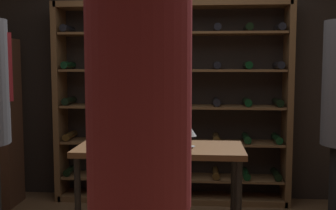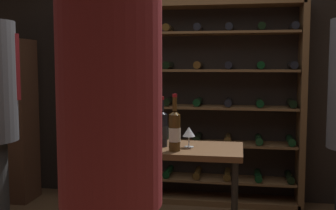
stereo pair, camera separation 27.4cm
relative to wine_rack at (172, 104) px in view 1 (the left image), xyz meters
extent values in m
cube|color=black|center=(0.11, 0.21, 0.45)|extent=(4.81, 0.10, 2.97)
cube|color=brown|center=(-1.21, 0.00, 0.01)|extent=(0.06, 0.32, 2.09)
cube|color=brown|center=(1.19, 0.00, 0.01)|extent=(0.06, 0.32, 2.09)
cube|color=brown|center=(-0.01, 0.00, 1.03)|extent=(2.40, 0.32, 0.06)
cube|color=brown|center=(-0.01, 0.00, -1.01)|extent=(2.40, 0.32, 0.06)
cube|color=brown|center=(-0.01, 0.00, -0.78)|extent=(2.32, 0.32, 0.02)
cylinder|color=black|center=(-1.11, 0.00, -0.73)|extent=(0.08, 0.30, 0.08)
cylinder|color=black|center=(-0.79, 0.00, -0.73)|extent=(0.08, 0.30, 0.08)
cylinder|color=black|center=(-0.48, 0.00, -0.73)|extent=(0.08, 0.30, 0.08)
cylinder|color=black|center=(-0.17, 0.00, -0.73)|extent=(0.08, 0.30, 0.08)
cylinder|color=#4C3314|center=(0.15, 0.00, -0.73)|extent=(0.08, 0.30, 0.08)
cylinder|color=#4C3314|center=(0.46, 0.00, -0.73)|extent=(0.08, 0.30, 0.08)
cylinder|color=black|center=(0.77, 0.00, -0.73)|extent=(0.08, 0.30, 0.08)
cylinder|color=black|center=(1.09, 0.00, -0.73)|extent=(0.08, 0.30, 0.08)
cube|color=brown|center=(-0.01, 0.00, -0.40)|extent=(2.32, 0.32, 0.02)
cylinder|color=#4C3314|center=(-1.11, 0.00, -0.35)|extent=(0.08, 0.30, 0.08)
cylinder|color=#4C3314|center=(-0.79, 0.00, -0.35)|extent=(0.08, 0.30, 0.08)
cylinder|color=black|center=(-0.48, 0.00, -0.35)|extent=(0.08, 0.30, 0.08)
cylinder|color=black|center=(-0.17, 0.00, -0.35)|extent=(0.08, 0.30, 0.08)
cylinder|color=black|center=(0.15, 0.00, -0.35)|extent=(0.08, 0.30, 0.08)
cylinder|color=#4C3314|center=(0.46, 0.00, -0.35)|extent=(0.08, 0.30, 0.08)
cylinder|color=black|center=(0.77, 0.00, -0.35)|extent=(0.08, 0.30, 0.08)
cylinder|color=black|center=(1.09, 0.00, -0.35)|extent=(0.08, 0.30, 0.08)
cube|color=brown|center=(-0.01, 0.00, -0.03)|extent=(2.32, 0.32, 0.02)
cylinder|color=black|center=(-1.11, 0.00, 0.03)|extent=(0.08, 0.30, 0.08)
cylinder|color=black|center=(-0.17, 0.00, 0.03)|extent=(0.08, 0.30, 0.08)
cylinder|color=black|center=(0.15, 0.00, 0.03)|extent=(0.08, 0.30, 0.08)
cylinder|color=black|center=(0.46, 0.00, 0.03)|extent=(0.08, 0.30, 0.08)
cylinder|color=black|center=(0.77, 0.00, 0.03)|extent=(0.08, 0.30, 0.08)
cylinder|color=black|center=(1.09, 0.00, 0.03)|extent=(0.08, 0.30, 0.08)
cube|color=brown|center=(-0.01, 0.00, 0.35)|extent=(2.32, 0.32, 0.02)
cylinder|color=black|center=(-1.11, 0.00, 0.41)|extent=(0.08, 0.30, 0.08)
cylinder|color=black|center=(-0.79, 0.00, 0.41)|extent=(0.08, 0.30, 0.08)
cylinder|color=black|center=(-0.48, 0.00, 0.41)|extent=(0.08, 0.30, 0.08)
cylinder|color=black|center=(-0.17, 0.00, 0.41)|extent=(0.08, 0.30, 0.08)
cylinder|color=#4C3314|center=(0.15, 0.00, 0.41)|extent=(0.08, 0.30, 0.08)
cylinder|color=black|center=(0.46, 0.00, 0.41)|extent=(0.08, 0.30, 0.08)
cylinder|color=black|center=(0.77, 0.00, 0.41)|extent=(0.08, 0.30, 0.08)
cylinder|color=black|center=(1.09, 0.00, 0.41)|extent=(0.08, 0.30, 0.08)
cube|color=brown|center=(-0.01, 0.00, 0.73)|extent=(2.32, 0.32, 0.02)
cylinder|color=black|center=(-1.11, 0.00, 0.79)|extent=(0.08, 0.30, 0.08)
cylinder|color=black|center=(-0.79, 0.00, 0.79)|extent=(0.08, 0.30, 0.08)
cylinder|color=#4C3314|center=(-0.17, 0.00, 0.79)|extent=(0.08, 0.30, 0.08)
cylinder|color=black|center=(0.15, 0.00, 0.79)|extent=(0.08, 0.30, 0.08)
cylinder|color=black|center=(0.46, 0.00, 0.79)|extent=(0.08, 0.30, 0.08)
cylinder|color=black|center=(0.77, 0.00, 0.79)|extent=(0.08, 0.30, 0.08)
cylinder|color=black|center=(1.09, 0.00, 0.79)|extent=(0.08, 0.30, 0.08)
cube|color=brown|center=(0.01, -1.43, -0.18)|extent=(1.18, 0.53, 0.04)
cylinder|color=black|center=(-0.53, -1.22, -0.62)|extent=(0.04, 0.04, 0.83)
cylinder|color=black|center=(0.56, -1.22, -0.62)|extent=(0.04, 0.04, 0.83)
cube|color=maroon|center=(-1.14, -1.29, 0.40)|extent=(0.02, 0.05, 0.52)
cylinder|color=#9E2D33|center=(0.05, -2.68, 0.31)|extent=(0.43, 0.43, 0.94)
cylinder|color=black|center=(0.04, -1.45, -0.05)|extent=(0.08, 0.08, 0.23)
cone|color=black|center=(0.04, -1.45, 0.08)|extent=(0.08, 0.08, 0.03)
cylinder|color=black|center=(0.04, -1.45, 0.13)|extent=(0.03, 0.03, 0.08)
cylinder|color=maroon|center=(0.04, -1.45, 0.18)|extent=(0.03, 0.03, 0.02)
cylinder|color=black|center=(0.04, -1.45, -0.06)|extent=(0.08, 0.08, 0.09)
cylinder|color=#4C3314|center=(0.15, -1.58, -0.04)|extent=(0.08, 0.08, 0.25)
cone|color=#4C3314|center=(0.15, -1.58, 0.09)|extent=(0.08, 0.08, 0.03)
cylinder|color=#4C3314|center=(0.15, -1.58, 0.15)|extent=(0.03, 0.03, 0.09)
cylinder|color=maroon|center=(0.15, -1.58, 0.21)|extent=(0.03, 0.03, 0.02)
cylinder|color=silver|center=(0.15, -1.58, -0.05)|extent=(0.08, 0.08, 0.09)
cylinder|color=black|center=(-0.26, -1.57, -0.04)|extent=(0.08, 0.08, 0.25)
cone|color=black|center=(-0.26, -1.57, 0.10)|extent=(0.08, 0.08, 0.03)
cylinder|color=black|center=(-0.26, -1.57, 0.15)|extent=(0.03, 0.03, 0.08)
cylinder|color=maroon|center=(-0.26, -1.57, 0.20)|extent=(0.03, 0.03, 0.02)
cylinder|color=black|center=(-0.26, -1.57, -0.05)|extent=(0.08, 0.08, 0.09)
cylinder|color=silver|center=(-0.19, -1.24, -0.16)|extent=(0.07, 0.07, 0.00)
cylinder|color=silver|center=(-0.19, -1.24, -0.11)|extent=(0.01, 0.01, 0.09)
cone|color=silver|center=(-0.19, -1.24, -0.03)|extent=(0.09, 0.09, 0.07)
cylinder|color=#590A14|center=(-0.19, -1.24, -0.05)|extent=(0.05, 0.05, 0.03)
cylinder|color=silver|center=(0.23, -1.44, -0.16)|extent=(0.07, 0.07, 0.00)
cylinder|color=silver|center=(0.23, -1.44, -0.12)|extent=(0.01, 0.01, 0.07)
cone|color=silver|center=(0.23, -1.44, -0.05)|extent=(0.09, 0.09, 0.07)
cylinder|color=#590A14|center=(0.23, -1.44, -0.07)|extent=(0.05, 0.05, 0.02)
camera|label=1|loc=(0.31, -4.35, 0.42)|focal=44.63mm
camera|label=2|loc=(0.58, -4.31, 0.42)|focal=44.63mm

